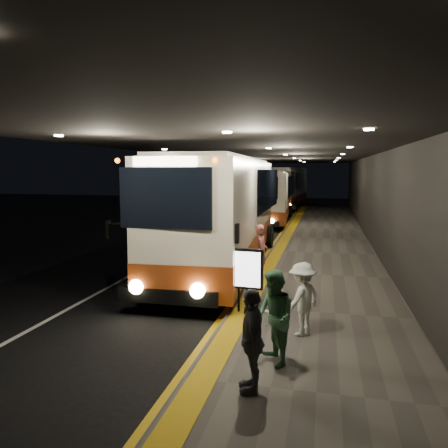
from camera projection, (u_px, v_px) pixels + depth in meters
The scene contains 19 objects.
ground at pixel (180, 277), 15.07m from camera, with size 90.00×90.00×0.00m, color black.
lane_line_white at pixel (178, 250), 20.30m from camera, with size 0.12×50.00×0.01m, color silver.
kerb_stripe_yellow at pixel (267, 254), 19.37m from camera, with size 0.18×50.00×0.01m, color gold.
sidewalk at pixel (322, 254), 18.83m from camera, with size 4.50×50.00×0.15m, color #514C44.
tactile_strip at pixel (278, 251), 19.24m from camera, with size 0.50×50.00×0.01m, color gold.
terminal_wall at pixel (380, 187), 17.96m from camera, with size 0.10×50.00×6.00m, color black.
support_columns at pixel (177, 204), 19.00m from camera, with size 0.80×24.80×4.40m.
canopy at pixel (272, 149), 18.78m from camera, with size 9.00×50.00×0.40m, color black.
coach_main at pixel (225, 216), 16.72m from camera, with size 3.30×13.00×4.02m.
coach_second at pixel (272, 198), 31.23m from camera, with size 2.94×11.34×3.53m.
coach_third at pixel (287, 189), 42.72m from camera, with size 3.35×12.31×3.82m.
passenger_boarding at pixel (261, 251), 14.30m from camera, with size 0.65×0.43×1.78m, color #BB6157.
passenger_waiting_green at pixel (274, 318), 7.92m from camera, with size 0.85×0.52×1.75m, color #498358.
passenger_waiting_white at pixel (302, 299), 9.35m from camera, with size 1.02×0.48×1.59m, color silver.
passenger_waiting_grey at pixel (252, 340), 6.96m from camera, with size 0.99×0.51×1.69m, color #47494C.
bag_polka at pixel (270, 318), 9.97m from camera, with size 0.28×0.12×0.34m, color black.
bag_plain at pixel (252, 332), 9.23m from camera, with size 0.21×0.12×0.27m, color silver.
info_sign at pixel (247, 270), 10.65m from camera, with size 0.78×0.18×1.64m.
stanchion_post at pixel (239, 291), 10.89m from camera, with size 0.05×0.05×1.08m, color black.
Camera 1 is at (4.80, -14.00, 3.68)m, focal length 35.00 mm.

